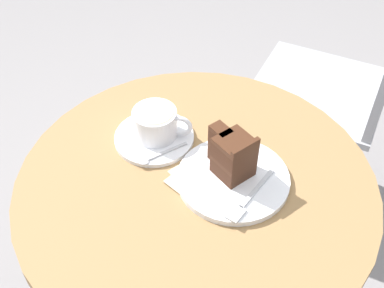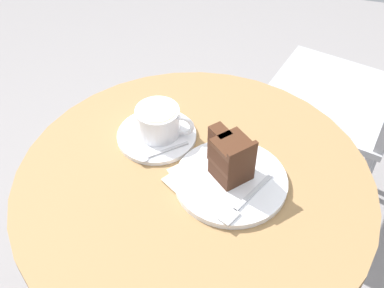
{
  "view_description": "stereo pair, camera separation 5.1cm",
  "coord_description": "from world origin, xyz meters",
  "px_view_note": "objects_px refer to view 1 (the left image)",
  "views": [
    {
      "loc": [
        0.09,
        -0.57,
        1.37
      ],
      "look_at": [
        -0.02,
        0.05,
        0.75
      ],
      "focal_mm": 45.0,
      "sensor_mm": 36.0,
      "label": 1
    },
    {
      "loc": [
        0.14,
        -0.56,
        1.37
      ],
      "look_at": [
        -0.02,
        0.05,
        0.75
      ],
      "focal_mm": 45.0,
      "sensor_mm": 36.0,
      "label": 2
    }
  ],
  "objects_px": {
    "teaspoon": "(156,156)",
    "cake_slice": "(232,155)",
    "fork": "(247,200)",
    "coffee_cup": "(156,123)",
    "cake_plate": "(233,179)",
    "saucer": "(154,137)",
    "cafe_chair": "(357,70)",
    "napkin": "(220,178)"
  },
  "relations": [
    {
      "from": "napkin",
      "to": "teaspoon",
      "type": "bearing_deg",
      "value": 167.37
    },
    {
      "from": "fork",
      "to": "cafe_chair",
      "type": "xyz_separation_m",
      "value": [
        0.26,
        0.65,
        -0.16
      ]
    },
    {
      "from": "teaspoon",
      "to": "napkin",
      "type": "distance_m",
      "value": 0.13
    },
    {
      "from": "teaspoon",
      "to": "cake_slice",
      "type": "xyz_separation_m",
      "value": [
        0.14,
        -0.01,
        0.04
      ]
    },
    {
      "from": "fork",
      "to": "coffee_cup",
      "type": "bearing_deg",
      "value": -99.88
    },
    {
      "from": "coffee_cup",
      "to": "teaspoon",
      "type": "bearing_deg",
      "value": -77.99
    },
    {
      "from": "teaspoon",
      "to": "napkin",
      "type": "xyz_separation_m",
      "value": [
        0.12,
        -0.03,
        -0.01
      ]
    },
    {
      "from": "fork",
      "to": "cake_plate",
      "type": "bearing_deg",
      "value": -124.49
    },
    {
      "from": "coffee_cup",
      "to": "cake_plate",
      "type": "xyz_separation_m",
      "value": [
        0.16,
        -0.09,
        -0.03
      ]
    },
    {
      "from": "napkin",
      "to": "cafe_chair",
      "type": "distance_m",
      "value": 0.69
    },
    {
      "from": "cake_slice",
      "to": "saucer",
      "type": "bearing_deg",
      "value": 156.49
    },
    {
      "from": "napkin",
      "to": "cafe_chair",
      "type": "relative_size",
      "value": 0.22
    },
    {
      "from": "cake_plate",
      "to": "napkin",
      "type": "distance_m",
      "value": 0.02
    },
    {
      "from": "cake_plate",
      "to": "saucer",
      "type": "bearing_deg",
      "value": 153.53
    },
    {
      "from": "coffee_cup",
      "to": "cake_plate",
      "type": "relative_size",
      "value": 0.57
    },
    {
      "from": "coffee_cup",
      "to": "cafe_chair",
      "type": "xyz_separation_m",
      "value": [
        0.45,
        0.51,
        -0.18
      ]
    },
    {
      "from": "saucer",
      "to": "fork",
      "type": "relative_size",
      "value": 1.18
    },
    {
      "from": "teaspoon",
      "to": "cafe_chair",
      "type": "distance_m",
      "value": 0.74
    },
    {
      "from": "saucer",
      "to": "teaspoon",
      "type": "distance_m",
      "value": 0.06
    },
    {
      "from": "saucer",
      "to": "cake_plate",
      "type": "relative_size",
      "value": 0.77
    },
    {
      "from": "cake_plate",
      "to": "teaspoon",
      "type": "bearing_deg",
      "value": 169.38
    },
    {
      "from": "cake_slice",
      "to": "napkin",
      "type": "xyz_separation_m",
      "value": [
        -0.02,
        -0.01,
        -0.05
      ]
    },
    {
      "from": "fork",
      "to": "napkin",
      "type": "xyz_separation_m",
      "value": [
        -0.05,
        0.05,
        -0.01
      ]
    },
    {
      "from": "saucer",
      "to": "cake_plate",
      "type": "bearing_deg",
      "value": -26.47
    },
    {
      "from": "napkin",
      "to": "fork",
      "type": "bearing_deg",
      "value": -44.76
    },
    {
      "from": "saucer",
      "to": "cake_slice",
      "type": "distance_m",
      "value": 0.18
    },
    {
      "from": "coffee_cup",
      "to": "teaspoon",
      "type": "relative_size",
      "value": 1.39
    },
    {
      "from": "coffee_cup",
      "to": "cake_slice",
      "type": "height_order",
      "value": "cake_slice"
    },
    {
      "from": "saucer",
      "to": "cafe_chair",
      "type": "bearing_deg",
      "value": 48.27
    },
    {
      "from": "saucer",
      "to": "coffee_cup",
      "type": "distance_m",
      "value": 0.04
    },
    {
      "from": "cake_plate",
      "to": "fork",
      "type": "height_order",
      "value": "fork"
    },
    {
      "from": "saucer",
      "to": "teaspoon",
      "type": "xyz_separation_m",
      "value": [
        0.02,
        -0.05,
        0.01
      ]
    },
    {
      "from": "cake_slice",
      "to": "napkin",
      "type": "height_order",
      "value": "cake_slice"
    },
    {
      "from": "cake_plate",
      "to": "cafe_chair",
      "type": "bearing_deg",
      "value": 63.8
    },
    {
      "from": "coffee_cup",
      "to": "cake_slice",
      "type": "distance_m",
      "value": 0.17
    },
    {
      "from": "saucer",
      "to": "napkin",
      "type": "distance_m",
      "value": 0.16
    },
    {
      "from": "cake_slice",
      "to": "fork",
      "type": "xyz_separation_m",
      "value": [
        0.04,
        -0.07,
        -0.04
      ]
    },
    {
      "from": "saucer",
      "to": "cake_plate",
      "type": "xyz_separation_m",
      "value": [
        0.16,
        -0.08,
        0.0
      ]
    },
    {
      "from": "teaspoon",
      "to": "fork",
      "type": "bearing_deg",
      "value": 114.62
    },
    {
      "from": "cake_plate",
      "to": "cake_slice",
      "type": "bearing_deg",
      "value": 116.12
    },
    {
      "from": "teaspoon",
      "to": "cafe_chair",
      "type": "relative_size",
      "value": 0.09
    },
    {
      "from": "cake_plate",
      "to": "cafe_chair",
      "type": "xyz_separation_m",
      "value": [
        0.29,
        0.6,
        -0.15
      ]
    }
  ]
}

